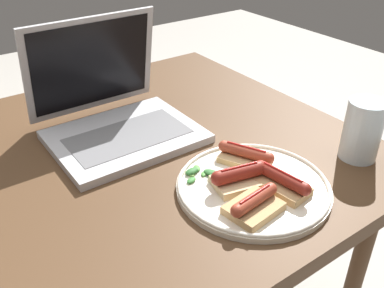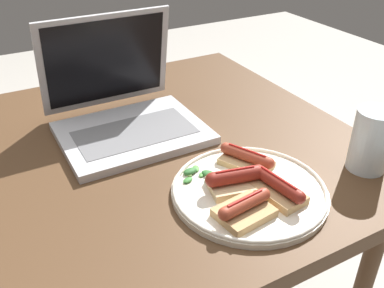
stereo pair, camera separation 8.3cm
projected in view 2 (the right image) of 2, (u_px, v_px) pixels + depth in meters
The scene contains 9 objects.
desk at pixel (127, 174), 0.95m from camera, with size 1.02×0.88×0.72m.
laptop at pixel (125, 111), 0.98m from camera, with size 0.32×0.29×0.25m.
plate at pixel (249, 190), 0.79m from camera, with size 0.29×0.29×0.02m.
sausage_toast_left at pixel (277, 188), 0.76m from camera, with size 0.07×0.12×0.04m.
sausage_toast_middle at pixel (247, 159), 0.85m from camera, with size 0.10×0.12×0.04m.
sausage_toast_right at pixel (234, 180), 0.78m from camera, with size 0.11×0.08×0.04m.
sausage_toast_extra at pixel (244, 209), 0.72m from camera, with size 0.11×0.08×0.04m.
salad_pile at pixel (200, 175), 0.82m from camera, with size 0.07×0.08×0.01m.
drinking_glass at pixel (371, 140), 0.83m from camera, with size 0.08×0.08×0.13m.
Camera 2 is at (-0.25, -0.76, 1.21)m, focal length 40.00 mm.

